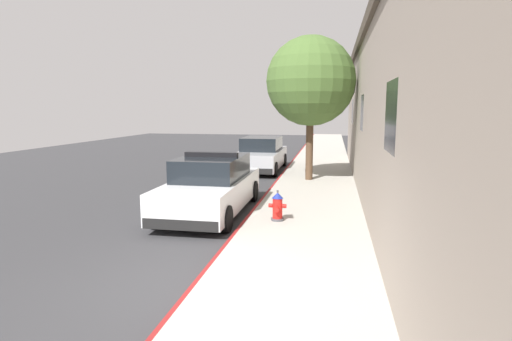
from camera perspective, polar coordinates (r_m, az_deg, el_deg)
The scene contains 8 objects.
ground_plane at distance 17.53m, azimuth -11.81°, elevation -1.49°, with size 29.47×60.00×0.20m, color #353538.
sidewalk_pavement at distance 16.21m, azimuth 8.21°, elevation -1.59°, with size 2.91×60.00×0.13m, color #ADA89E.
curb_painted_edge at distance 16.34m, azimuth 2.97°, elevation -1.44°, with size 0.08×60.00×0.13m, color maroon.
storefront_building at distance 13.85m, azimuth 26.46°, elevation 6.81°, with size 6.07×24.08×5.35m.
police_cruiser at distance 11.59m, azimuth -6.14°, elevation -2.16°, with size 1.94×4.84×1.68m.
parked_car_silver_ahead at distance 19.50m, azimuth 0.75°, elevation 2.17°, with size 1.94×4.84×1.56m.
fire_hydrant at distance 10.30m, azimuth 2.95°, elevation -4.95°, with size 0.44×0.40×0.76m.
street_tree at distance 16.22m, azimuth 7.48°, elevation 11.97°, with size 3.37×3.37×5.45m.
Camera 1 is at (2.06, -5.96, 2.87)m, focal length 29.28 mm.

